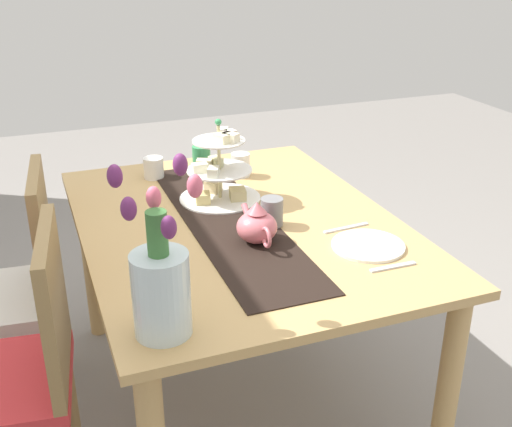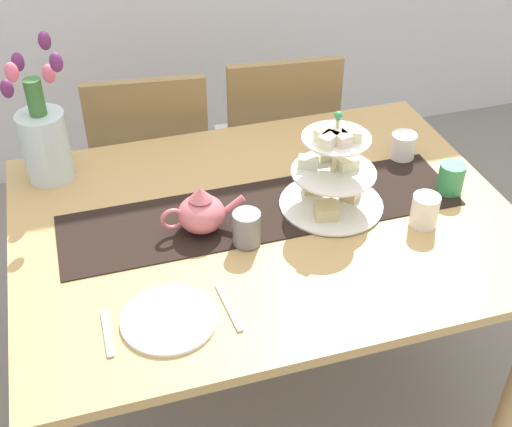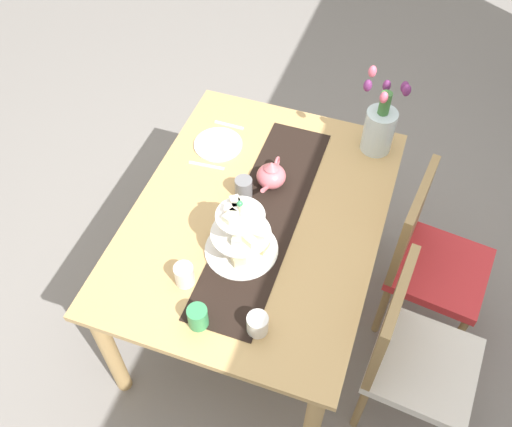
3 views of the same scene
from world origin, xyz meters
name	(u,v)px [view 2 (image 2 of 3)]	position (x,y,z in m)	size (l,w,h in m)	color
ground_plane	(264,387)	(0.00, 0.00, 0.00)	(8.00, 8.00, 0.00)	gray
dining_table	(265,246)	(0.00, 0.00, 0.64)	(1.41, 1.05, 0.75)	tan
chair_left	(152,164)	(-0.22, 0.75, 0.50)	(0.47, 0.47, 0.91)	olive
chair_right	(276,145)	(0.28, 0.75, 0.50)	(0.46, 0.46, 0.91)	olive
table_runner	(262,211)	(0.00, 0.03, 0.75)	(1.15, 0.28, 0.00)	black
tiered_cake_stand	(332,175)	(0.20, 0.00, 0.85)	(0.30, 0.30, 0.30)	beige
teapot	(201,212)	(-0.19, 0.00, 0.81)	(0.24, 0.13, 0.14)	#D66B75
tulip_vase	(44,137)	(-0.57, 0.39, 0.89)	(0.18, 0.20, 0.43)	silver
cream_jug	(403,146)	(0.51, 0.18, 0.79)	(0.08, 0.08, 0.09)	white
dinner_plate_left	(169,319)	(-0.34, -0.32, 0.75)	(0.23, 0.23, 0.01)	white
fork_left	(107,333)	(-0.48, -0.32, 0.75)	(0.02, 0.15, 0.01)	silver
knife_left	(229,307)	(-0.19, -0.32, 0.75)	(0.01, 0.17, 0.01)	silver
mug_grey	(247,228)	(-0.08, -0.09, 0.80)	(0.08, 0.08, 0.10)	slate
mug_white_text	(425,211)	(0.41, -0.16, 0.80)	(0.08, 0.08, 0.10)	white
mug_orange	(451,178)	(0.56, -0.04, 0.80)	(0.08, 0.08, 0.10)	#389356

